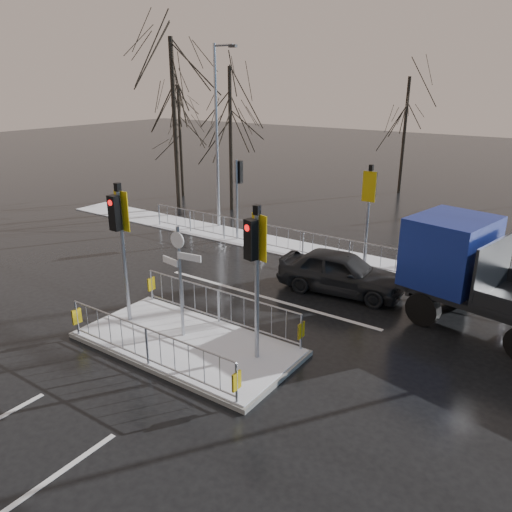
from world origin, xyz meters
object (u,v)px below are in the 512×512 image
Objects in this scene: car_far_lane at (341,272)px; street_lamp_left at (218,131)px; traffic_island at (186,332)px; flatbed_truck at (480,273)px.

car_far_lane is 0.51× the size of street_lamp_left.
car_far_lane is at bearing -25.30° from street_lamp_left.
traffic_island reaches higher than car_far_lane.
traffic_island is at bearing 155.78° from car_far_lane.
street_lamp_left is at bearing 162.62° from flatbed_truck.
traffic_island is 1.44× the size of car_far_lane.
flatbed_truck is (4.21, -0.00, 0.91)m from car_far_lane.
street_lamp_left reaches higher than flatbed_truck.
traffic_island is at bearing -55.93° from street_lamp_left.
traffic_island is at bearing -137.05° from flatbed_truck.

